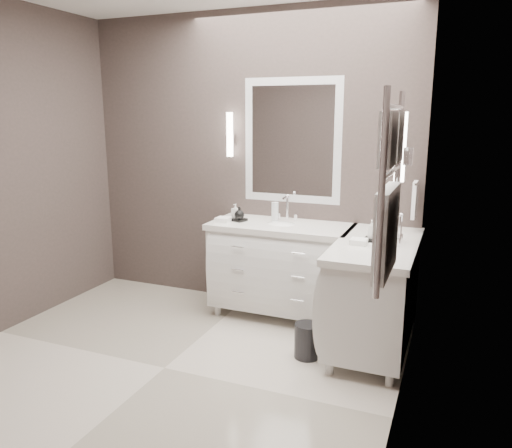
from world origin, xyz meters
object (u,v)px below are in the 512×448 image
at_px(vanity_back, 281,264).
at_px(towel_ladder, 388,200).
at_px(waste_bin, 307,341).
at_px(vanity_right, 375,288).

xyz_separation_m(vanity_back, towel_ladder, (1.10, -1.63, 0.91)).
bearing_deg(towel_ladder, waste_bin, 124.50).
xyz_separation_m(vanity_right, towel_ladder, (0.23, -1.30, 0.91)).
bearing_deg(waste_bin, vanity_right, 39.77).
bearing_deg(towel_ladder, vanity_back, 124.10).
bearing_deg(vanity_back, waste_bin, -56.46).
relative_size(vanity_back, waste_bin, 4.69).
xyz_separation_m(vanity_right, waste_bin, (-0.43, -0.35, -0.35)).
distance_m(vanity_back, towel_ladder, 2.16).
bearing_deg(vanity_right, vanity_back, 159.62).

